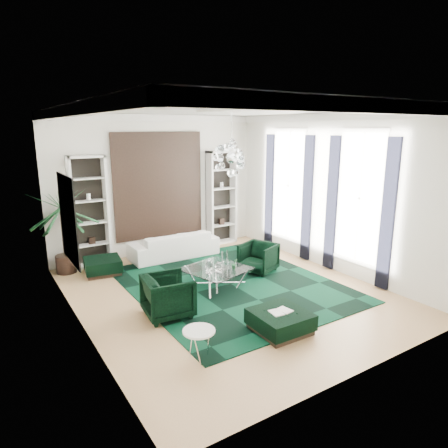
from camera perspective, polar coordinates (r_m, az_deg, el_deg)
floor at (r=8.73m, az=0.39°, el=-9.72°), size 6.00×7.00×0.02m
ceiling at (r=8.04m, az=0.44°, el=16.19°), size 6.00×7.00×0.02m
wall_back at (r=11.24m, az=-9.40°, el=5.48°), size 6.00×0.02×3.80m
wall_front at (r=5.64m, az=20.21°, el=-3.12°), size 6.00×0.02×3.80m
wall_left at (r=7.04m, az=-20.62°, el=0.04°), size 0.02×7.00×3.80m
wall_right at (r=10.11m, az=14.93°, el=4.31°), size 0.02×7.00×3.80m
crown_molding at (r=8.03m, az=0.43°, el=15.40°), size 6.00×7.00×0.18m
ceiling_medallion at (r=8.29m, az=-0.74°, el=15.83°), size 0.90×0.90×0.05m
tapestry at (r=11.20m, az=-9.30°, el=5.45°), size 2.50×0.06×2.80m
shelving_left at (r=10.53m, az=-18.64°, el=1.65°), size 0.90×0.38×2.80m
shelving_right at (r=12.04m, az=-0.36°, el=3.77°), size 0.90×0.38×2.80m
painting at (r=7.63m, az=-21.26°, el=0.60°), size 0.04×1.30×1.60m
window_near at (r=9.51m, az=18.82°, el=3.50°), size 0.03×1.10×2.90m
curtain_near_a at (r=9.07m, az=22.38°, el=1.14°), size 0.07×0.30×3.25m
curtain_near_b at (r=10.03m, az=15.14°, el=2.78°), size 0.07×0.30×3.25m
window_far at (r=11.15m, az=9.20°, el=5.42°), size 0.03×1.10×2.90m
curtain_far_a at (r=10.60m, az=11.80°, el=3.52°), size 0.07×0.30×3.25m
curtain_far_b at (r=11.75m, az=6.49°, el=4.68°), size 0.07×0.30×3.25m
rug at (r=9.11m, az=0.95°, el=-8.58°), size 4.20×5.00×0.02m
sofa at (r=10.98m, az=-7.20°, el=-2.94°), size 2.39×0.96×0.70m
armchair_left at (r=7.62m, az=-8.00°, el=-10.13°), size 0.96×0.94×0.79m
armchair_right at (r=9.80m, az=4.92°, el=-4.82°), size 1.03×1.02×0.72m
coffee_table at (r=8.94m, az=-1.10°, el=-7.63°), size 1.51×1.51×0.42m
ottoman_side at (r=10.15m, az=-16.92°, el=-5.78°), size 0.95×0.95×0.37m
ottoman_front at (r=7.17m, az=8.03°, el=-13.63°), size 0.92×0.92×0.36m
book at (r=7.08m, az=8.08°, el=-12.23°), size 0.39×0.26×0.03m
side_table at (r=6.32m, az=-3.57°, el=-16.90°), size 0.56×0.56×0.48m
palm at (r=10.22m, az=-22.13°, el=0.53°), size 1.99×1.99×2.63m
chandelier at (r=8.14m, az=1.03°, el=9.39°), size 1.16×1.16×0.79m
table_plant at (r=8.78m, az=1.50°, el=-5.71°), size 0.16×0.14×0.24m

